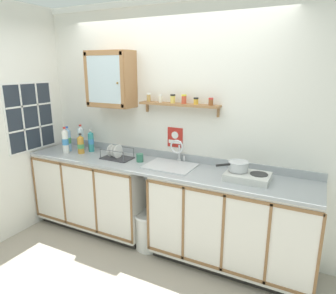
{
  "coord_description": "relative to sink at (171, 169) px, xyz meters",
  "views": [
    {
      "loc": [
        1.52,
        -2.39,
        1.99
      ],
      "look_at": [
        0.07,
        0.45,
        1.14
      ],
      "focal_mm": 32.52,
      "sensor_mm": 36.0,
      "label": 1
    }
  ],
  "objects": [
    {
      "name": "floor",
      "position": [
        -0.14,
        -0.37,
        -0.93
      ],
      "size": [
        6.3,
        6.3,
        0.0
      ],
      "primitive_type": "plane",
      "color": "#9E9384",
      "rests_on": "ground"
    },
    {
      "name": "back_wall",
      "position": [
        -0.14,
        0.27,
        0.43
      ],
      "size": [
        3.9,
        0.07,
        2.69
      ],
      "color": "silver",
      "rests_on": "ground"
    },
    {
      "name": "lower_cabinet_run",
      "position": [
        -1.04,
        -0.04,
        -0.46
      ],
      "size": [
        1.49,
        0.58,
        0.93
      ],
      "color": "black",
      "rests_on": "ground"
    },
    {
      "name": "lower_cabinet_run_right",
      "position": [
        0.7,
        -0.04,
        -0.46
      ],
      "size": [
        1.61,
        0.58,
        0.93
      ],
      "color": "black",
      "rests_on": "ground"
    },
    {
      "name": "countertop",
      "position": [
        -0.14,
        -0.04,
        0.01
      ],
      "size": [
        3.26,
        0.6,
        0.03
      ],
      "primitive_type": "cube",
      "color": "#9EA3A8",
      "rests_on": "lower_cabinet_run"
    },
    {
      "name": "backsplash",
      "position": [
        -0.14,
        0.24,
        0.07
      ],
      "size": [
        3.26,
        0.02,
        0.08
      ],
      "primitive_type": "cube",
      "color": "#9EA3A8",
      "rests_on": "countertop"
    },
    {
      "name": "sink",
      "position": [
        0.0,
        0.0,
        0.0
      ],
      "size": [
        0.52,
        0.43,
        0.39
      ],
      "color": "silver",
      "rests_on": "countertop"
    },
    {
      "name": "hot_plate_stove",
      "position": [
        0.82,
        -0.03,
        0.06
      ],
      "size": [
        0.41,
        0.29,
        0.07
      ],
      "color": "silver",
      "rests_on": "countertop"
    },
    {
      "name": "saucepan",
      "position": [
        0.72,
        -0.01,
        0.15
      ],
      "size": [
        0.27,
        0.27,
        0.09
      ],
      "color": "silver",
      "rests_on": "hot_plate_stove"
    },
    {
      "name": "bottle_water_blue_0",
      "position": [
        -1.42,
        -0.04,
        0.17
      ],
      "size": [
        0.08,
        0.08,
        0.31
      ],
      "color": "#8CB7E0",
      "rests_on": "countertop"
    },
    {
      "name": "bottle_juice_amber_1",
      "position": [
        -1.2,
        -0.06,
        0.14
      ],
      "size": [
        0.08,
        0.08,
        0.25
      ],
      "color": "gold",
      "rests_on": "countertop"
    },
    {
      "name": "bottle_water_clear_2",
      "position": [
        -1.3,
        0.06,
        0.18
      ],
      "size": [
        0.08,
        0.08,
        0.33
      ],
      "color": "silver",
      "rests_on": "countertop"
    },
    {
      "name": "bottle_detergent_teal_3",
      "position": [
        -1.14,
        0.07,
        0.16
      ],
      "size": [
        0.07,
        0.07,
        0.28
      ],
      "color": "teal",
      "rests_on": "countertop"
    },
    {
      "name": "bottle_opaque_white_4",
      "position": [
        -1.37,
        -0.14,
        0.18
      ],
      "size": [
        0.08,
        0.08,
        0.33
      ],
      "color": "white",
      "rests_on": "countertop"
    },
    {
      "name": "dish_rack",
      "position": [
        -0.68,
        -0.04,
        0.07
      ],
      "size": [
        0.35,
        0.22,
        0.17
      ],
      "color": "#333338",
      "rests_on": "countertop"
    },
    {
      "name": "mug",
      "position": [
        -0.38,
        -0.02,
        0.07
      ],
      "size": [
        0.08,
        0.11,
        0.09
      ],
      "color": "#337259",
      "rests_on": "countertop"
    },
    {
      "name": "wall_cabinet",
      "position": [
        -0.83,
        0.12,
        0.92
      ],
      "size": [
        0.55,
        0.29,
        0.63
      ],
      "color": "#996B42"
    },
    {
      "name": "spice_shelf",
      "position": [
        0.0,
        0.18,
        0.68
      ],
      "size": [
        0.91,
        0.14,
        0.22
      ],
      "color": "#996B42"
    },
    {
      "name": "warning_sign",
      "position": [
        -0.07,
        0.24,
        0.28
      ],
      "size": [
        0.18,
        0.01,
        0.22
      ],
      "color": "#B2261E"
    },
    {
      "name": "window",
      "position": [
        -1.79,
        -0.26,
        0.46
      ],
      "size": [
        0.03,
        0.68,
        0.83
      ],
      "color": "#262D38"
    },
    {
      "name": "trash_bin",
      "position": [
        -0.2,
        -0.15,
        -0.71
      ],
      "size": [
        0.32,
        0.32,
        0.42
      ],
      "color": "silver",
      "rests_on": "ground"
    }
  ]
}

